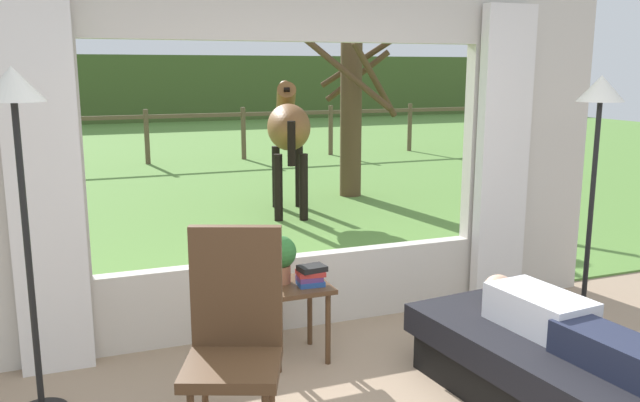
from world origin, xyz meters
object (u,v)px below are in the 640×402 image
object	(u,v)px
rocking_chair	(235,339)
side_table	(295,297)
reclining_person	(563,324)
book_stack	(311,275)
potted_plant	(280,256)
floor_lamp_right	(598,128)
recliner_sofa	(553,371)
floor_lamp_left	(17,139)
pasture_tree	(352,110)
horse	(288,128)

from	to	relation	value
rocking_chair	side_table	world-z (taller)	rocking_chair
reclining_person	book_stack	distance (m)	1.57
potted_plant	book_stack	xyz separation A→B (m)	(0.17, -0.12, -0.12)
reclining_person	floor_lamp_right	xyz separation A→B (m)	(0.95, 0.84, 0.99)
recliner_sofa	reclining_person	world-z (taller)	reclining_person
recliner_sofa	reclining_person	size ratio (longest dim) A/B	1.24
floor_lamp_right	floor_lamp_left	bearing A→B (deg)	177.10
side_table	pasture_tree	size ratio (longest dim) A/B	0.21
recliner_sofa	book_stack	distance (m)	1.58
rocking_chair	potted_plant	distance (m)	1.02
potted_plant	pasture_tree	size ratio (longest dim) A/B	0.13
side_table	floor_lamp_left	bearing A→B (deg)	-173.33
recliner_sofa	book_stack	xyz separation A→B (m)	(-1.07, 1.10, 0.37)
reclining_person	floor_lamp_left	size ratio (longest dim) A/B	0.75
side_table	recliner_sofa	bearing A→B (deg)	-44.90
side_table	potted_plant	bearing A→B (deg)	143.13
potted_plant	pasture_tree	distance (m)	5.74
rocking_chair	horse	world-z (taller)	horse
reclining_person	horse	bearing A→B (deg)	81.60
reclining_person	potted_plant	size ratio (longest dim) A/B	4.49
recliner_sofa	horse	distance (m)	5.53
side_table	horse	size ratio (longest dim) A/B	0.29
potted_plant	rocking_chair	bearing A→B (deg)	-121.49
book_stack	floor_lamp_left	distance (m)	1.93
floor_lamp_right	pasture_tree	bearing A→B (deg)	83.99
recliner_sofa	floor_lamp_right	xyz separation A→B (m)	(0.95, 0.79, 1.29)
floor_lamp_right	rocking_chair	bearing A→B (deg)	-171.10
floor_lamp_right	horse	world-z (taller)	floor_lamp_right
floor_lamp_left	floor_lamp_right	xyz separation A→B (m)	(3.68, -0.19, -0.05)
recliner_sofa	horse	xyz separation A→B (m)	(0.25, 5.44, 0.94)
reclining_person	book_stack	size ratio (longest dim) A/B	7.35
potted_plant	floor_lamp_left	bearing A→B (deg)	-170.72
potted_plant	pasture_tree	xyz separation A→B (m)	(2.76, 5.00, 0.61)
recliner_sofa	floor_lamp_left	xyz separation A→B (m)	(-2.74, 0.97, 1.34)
book_stack	pasture_tree	size ratio (longest dim) A/B	0.08
reclining_person	side_table	distance (m)	1.68
potted_plant	horse	size ratio (longest dim) A/B	0.18
pasture_tree	horse	bearing A→B (deg)	-148.53
recliner_sofa	reclining_person	distance (m)	0.31
reclining_person	book_stack	xyz separation A→B (m)	(-1.07, 1.15, 0.06)
book_stack	horse	size ratio (longest dim) A/B	0.11
rocking_chair	floor_lamp_right	xyz separation A→B (m)	(2.71, 0.42, 0.97)
recliner_sofa	potted_plant	bearing A→B (deg)	129.77
recliner_sofa	pasture_tree	world-z (taller)	pasture_tree
potted_plant	floor_lamp_right	size ratio (longest dim) A/B	0.17
recliner_sofa	floor_lamp_left	world-z (taller)	floor_lamp_left
floor_lamp_left	pasture_tree	size ratio (longest dim) A/B	0.79
potted_plant	book_stack	distance (m)	0.24
recliner_sofa	floor_lamp_right	size ratio (longest dim) A/B	0.95
reclining_person	floor_lamp_left	world-z (taller)	floor_lamp_left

